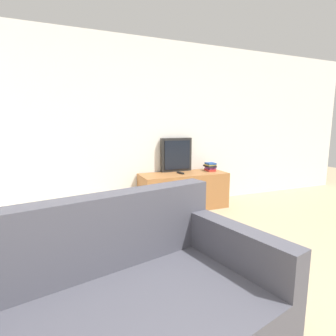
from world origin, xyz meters
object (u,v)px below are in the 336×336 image
at_px(couch, 95,333).
at_px(book_stack, 210,167).
at_px(television, 176,155).
at_px(tv_stand, 183,191).
at_px(remote_on_stand, 180,173).

distance_m(couch, book_stack, 3.32).
bearing_deg(television, tv_stand, -82.48).
height_order(couch, book_stack, couch).
bearing_deg(couch, television, 45.92).
distance_m(book_stack, remote_on_stand, 0.57).
height_order(television, book_stack, television).
height_order(book_stack, remote_on_stand, book_stack).
xyz_separation_m(tv_stand, book_stack, (0.51, 0.05, 0.35)).
distance_m(tv_stand, television, 0.60).
xyz_separation_m(television, remote_on_stand, (-0.03, -0.23, -0.26)).
height_order(tv_stand, television, television).
bearing_deg(couch, book_stack, 36.32).
distance_m(tv_stand, remote_on_stand, 0.30).
bearing_deg(book_stack, tv_stand, -174.84).
relative_size(book_stack, remote_on_stand, 1.41).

